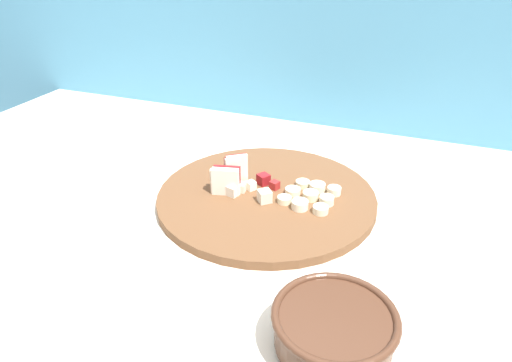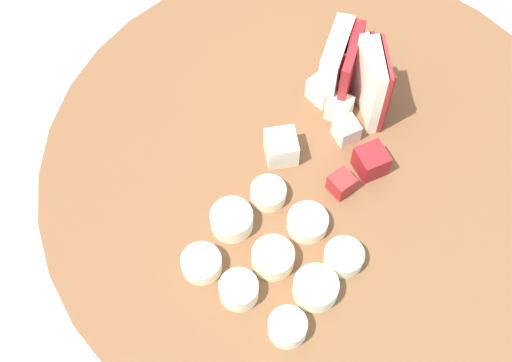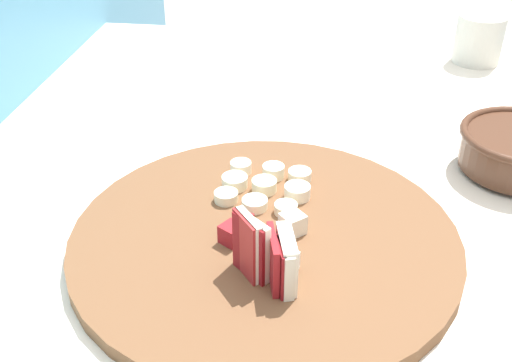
# 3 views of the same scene
# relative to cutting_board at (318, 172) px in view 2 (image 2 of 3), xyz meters

# --- Properties ---
(tiled_countertop) EXTENTS (1.52, 0.86, 0.93)m
(tiled_countertop) POSITION_rel_cutting_board_xyz_m (-0.08, -0.03, -0.47)
(tiled_countertop) COLOR silver
(tiled_countertop) RESTS_ON ground
(cutting_board) EXTENTS (0.40, 0.40, 0.02)m
(cutting_board) POSITION_rel_cutting_board_xyz_m (0.00, 0.00, 0.00)
(cutting_board) COLOR brown
(cutting_board) RESTS_ON tiled_countertop
(apple_wedge_fan) EXTENTS (0.06, 0.06, 0.06)m
(apple_wedge_fan) POSITION_rel_cutting_board_xyz_m (-0.07, -0.01, 0.04)
(apple_wedge_fan) COLOR maroon
(apple_wedge_fan) RESTS_ON cutting_board
(apple_dice_pile) EXTENTS (0.09, 0.09, 0.02)m
(apple_dice_pile) POSITION_rel_cutting_board_xyz_m (-0.02, -0.00, 0.02)
(apple_dice_pile) COLOR #EFE5CC
(apple_dice_pile) RESTS_ON cutting_board
(banana_slice_rows) EXTENTS (0.10, 0.10, 0.02)m
(banana_slice_rows) POSITION_rel_cutting_board_xyz_m (0.08, 0.01, 0.01)
(banana_slice_rows) COLOR beige
(banana_slice_rows) RESTS_ON cutting_board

